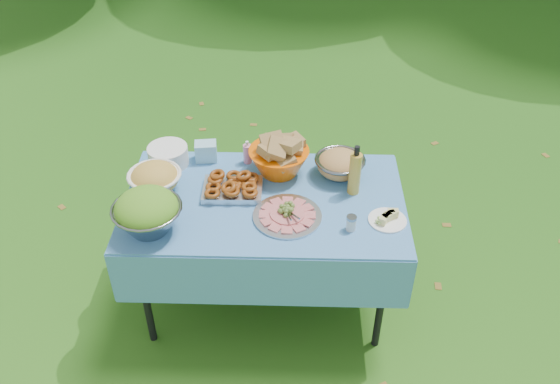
% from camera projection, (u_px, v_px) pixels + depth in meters
% --- Properties ---
extents(ground, '(80.00, 80.00, 0.00)m').
position_uv_depth(ground, '(266.00, 298.00, 3.57)').
color(ground, '#0A380A').
rests_on(ground, ground).
extents(picnic_table, '(1.46, 0.86, 0.76)m').
position_uv_depth(picnic_table, '(266.00, 252.00, 3.33)').
color(picnic_table, '#84D0FF').
rests_on(picnic_table, ground).
extents(salad_bowl, '(0.38, 0.38, 0.22)m').
position_uv_depth(salad_bowl, '(147.00, 212.00, 2.84)').
color(salad_bowl, gray).
rests_on(salad_bowl, picnic_table).
extents(pasta_bowl_white, '(0.34, 0.34, 0.16)m').
position_uv_depth(pasta_bowl_white, '(155.00, 178.00, 3.11)').
color(pasta_bowl_white, white).
rests_on(pasta_bowl_white, picnic_table).
extents(plate_stack, '(0.24, 0.24, 0.11)m').
position_uv_depth(plate_stack, '(168.00, 155.00, 3.32)').
color(plate_stack, white).
rests_on(plate_stack, picnic_table).
extents(wipes_box, '(0.13, 0.10, 0.11)m').
position_uv_depth(wipes_box, '(206.00, 151.00, 3.35)').
color(wipes_box, '#9BD9EE').
rests_on(wipes_box, picnic_table).
extents(sanitizer_bottle, '(0.06, 0.06, 0.14)m').
position_uv_depth(sanitizer_bottle, '(247.00, 152.00, 3.32)').
color(sanitizer_bottle, pink).
rests_on(sanitizer_bottle, picnic_table).
extents(bread_bowl, '(0.33, 0.33, 0.22)m').
position_uv_depth(bread_bowl, '(279.00, 155.00, 3.22)').
color(bread_bowl, '#F25E04').
rests_on(bread_bowl, picnic_table).
extents(pasta_bowl_steel, '(0.36, 0.36, 0.14)m').
position_uv_depth(pasta_bowl_steel, '(340.00, 164.00, 3.23)').
color(pasta_bowl_steel, gray).
rests_on(pasta_bowl_steel, picnic_table).
extents(fried_tray, '(0.31, 0.22, 0.07)m').
position_uv_depth(fried_tray, '(232.00, 187.00, 3.12)').
color(fried_tray, silver).
rests_on(fried_tray, picnic_table).
extents(charcuterie_platter, '(0.44, 0.44, 0.08)m').
position_uv_depth(charcuterie_platter, '(287.00, 211.00, 2.96)').
color(charcuterie_platter, '#BBBBC2').
rests_on(charcuterie_platter, picnic_table).
extents(oil_bottle, '(0.07, 0.07, 0.29)m').
position_uv_depth(oil_bottle, '(355.00, 170.00, 3.06)').
color(oil_bottle, gold).
rests_on(oil_bottle, picnic_table).
extents(cheese_plate, '(0.24, 0.24, 0.05)m').
position_uv_depth(cheese_plate, '(388.00, 217.00, 2.95)').
color(cheese_plate, white).
rests_on(cheese_plate, picnic_table).
extents(shaker, '(0.07, 0.07, 0.08)m').
position_uv_depth(shaker, '(351.00, 223.00, 2.89)').
color(shaker, silver).
rests_on(shaker, picnic_table).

